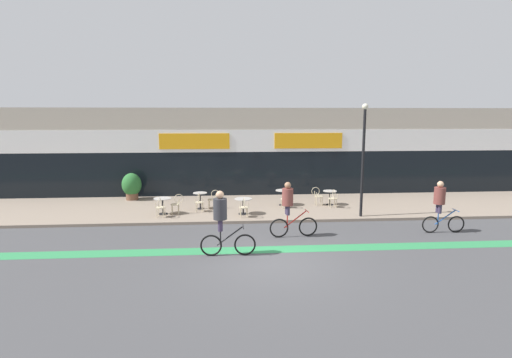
# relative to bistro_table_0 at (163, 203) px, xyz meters

# --- Properties ---
(ground_plane) EXTENTS (120.00, 120.00, 0.00)m
(ground_plane) POSITION_rel_bistro_table_0_xyz_m (4.26, -5.95, -0.65)
(ground_plane) COLOR #424244
(sidewalk_slab) EXTENTS (40.00, 5.50, 0.12)m
(sidewalk_slab) POSITION_rel_bistro_table_0_xyz_m (4.26, 1.30, -0.59)
(sidewalk_slab) COLOR gray
(sidewalk_slab) RESTS_ON ground
(storefront_facade) EXTENTS (40.00, 4.06, 4.90)m
(storefront_facade) POSITION_rel_bistro_table_0_xyz_m (4.26, 6.01, 1.79)
(storefront_facade) COLOR #B2A899
(storefront_facade) RESTS_ON ground
(bike_lane_stripe) EXTENTS (36.00, 0.70, 0.01)m
(bike_lane_stripe) POSITION_rel_bistro_table_0_xyz_m (4.26, -4.78, -0.64)
(bike_lane_stripe) COLOR #2D844C
(bike_lane_stripe) RESTS_ON ground
(bistro_table_0) EXTENTS (0.78, 0.78, 0.73)m
(bistro_table_0) POSITION_rel_bistro_table_0_xyz_m (0.00, 0.00, 0.00)
(bistro_table_0) COLOR black
(bistro_table_0) RESTS_ON sidewalk_slab
(bistro_table_1) EXTENTS (0.65, 0.65, 0.78)m
(bistro_table_1) POSITION_rel_bistro_table_0_xyz_m (1.60, 0.91, 0.02)
(bistro_table_1) COLOR black
(bistro_table_1) RESTS_ON sidewalk_slab
(bistro_table_2) EXTENTS (0.78, 0.78, 0.71)m
(bistro_table_2) POSITION_rel_bistro_table_0_xyz_m (3.59, -0.26, -0.02)
(bistro_table_2) COLOR black
(bistro_table_2) RESTS_ON sidewalk_slab
(bistro_table_3) EXTENTS (0.77, 0.77, 0.75)m
(bistro_table_3) POSITION_rel_bistro_table_0_xyz_m (5.63, 1.39, 0.02)
(bistro_table_3) COLOR black
(bistro_table_3) RESTS_ON sidewalk_slab
(bistro_table_4) EXTENTS (0.67, 0.67, 0.71)m
(bistro_table_4) POSITION_rel_bistro_table_0_xyz_m (7.92, 1.29, -0.02)
(bistro_table_4) COLOR black
(bistro_table_4) RESTS_ON sidewalk_slab
(cafe_chair_0_near) EXTENTS (0.44, 0.60, 0.90)m
(cafe_chair_0_near) POSITION_rel_bistro_table_0_xyz_m (-0.01, -0.63, -0.01)
(cafe_chair_0_near) COLOR beige
(cafe_chair_0_near) RESTS_ON sidewalk_slab
(cafe_chair_0_side) EXTENTS (0.58, 0.40, 0.90)m
(cafe_chair_0_side) POSITION_rel_bistro_table_0_xyz_m (0.63, 0.00, -0.01)
(cafe_chair_0_side) COLOR beige
(cafe_chair_0_side) RESTS_ON sidewalk_slab
(cafe_chair_1_near) EXTENTS (0.44, 0.59, 0.90)m
(cafe_chair_1_near) POSITION_rel_bistro_table_0_xyz_m (1.60, 0.28, -0.01)
(cafe_chair_1_near) COLOR beige
(cafe_chair_1_near) RESTS_ON sidewalk_slab
(cafe_chair_1_side) EXTENTS (0.59, 0.44, 0.90)m
(cafe_chair_1_side) POSITION_rel_bistro_table_0_xyz_m (2.23, 0.90, -0.01)
(cafe_chair_1_side) COLOR beige
(cafe_chair_1_side) RESTS_ON sidewalk_slab
(cafe_chair_2_near) EXTENTS (0.43, 0.59, 0.90)m
(cafe_chair_2_near) POSITION_rel_bistro_table_0_xyz_m (3.59, -0.89, -0.01)
(cafe_chair_2_near) COLOR beige
(cafe_chair_2_near) RESTS_ON sidewalk_slab
(cafe_chair_3_near) EXTENTS (0.43, 0.59, 0.90)m
(cafe_chair_3_near) POSITION_rel_bistro_table_0_xyz_m (5.63, 0.76, -0.01)
(cafe_chair_3_near) COLOR beige
(cafe_chair_3_near) RESTS_ON sidewalk_slab
(cafe_chair_4_near) EXTENTS (0.41, 0.58, 0.90)m
(cafe_chair_4_near) POSITION_rel_bistro_table_0_xyz_m (7.92, 0.67, -0.01)
(cafe_chair_4_near) COLOR beige
(cafe_chair_4_near) RESTS_ON sidewalk_slab
(cafe_chair_4_side) EXTENTS (0.58, 0.41, 0.90)m
(cafe_chair_4_side) POSITION_rel_bistro_table_0_xyz_m (7.30, 1.29, -0.01)
(cafe_chair_4_side) COLOR beige
(cafe_chair_4_side) RESTS_ON sidewalk_slab
(planter_pot) EXTENTS (1.00, 1.00, 1.40)m
(planter_pot) POSITION_rel_bistro_table_0_xyz_m (-2.10, 3.30, 0.21)
(planter_pot) COLOR brown
(planter_pot) RESTS_ON sidewalk_slab
(lamp_post) EXTENTS (0.26, 0.26, 4.86)m
(lamp_post) POSITION_rel_bistro_table_0_xyz_m (8.71, -1.03, 2.30)
(lamp_post) COLOR black
(lamp_post) RESTS_ON sidewalk_slab
(cyclist_0) EXTENTS (1.80, 0.48, 2.14)m
(cyclist_0) POSITION_rel_bistro_table_0_xyz_m (2.70, -5.25, 0.58)
(cyclist_0) COLOR black
(cyclist_0) RESTS_ON ground
(cyclist_1) EXTENTS (1.67, 0.48, 2.02)m
(cyclist_1) POSITION_rel_bistro_table_0_xyz_m (11.02, -3.30, 0.52)
(cyclist_1) COLOR black
(cyclist_1) RESTS_ON ground
(cyclist_2) EXTENTS (1.83, 0.53, 2.08)m
(cyclist_2) POSITION_rel_bistro_table_0_xyz_m (5.16, -3.41, 0.51)
(cyclist_2) COLOR black
(cyclist_2) RESTS_ON ground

